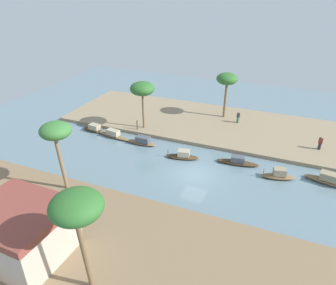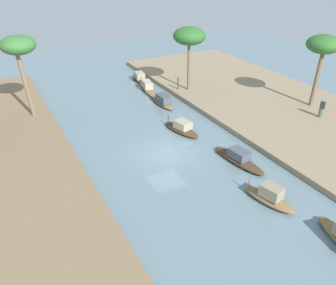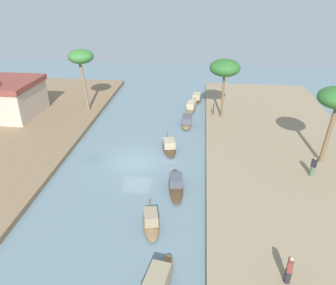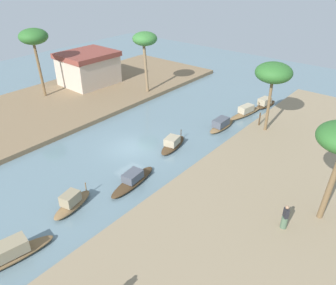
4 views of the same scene
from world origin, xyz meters
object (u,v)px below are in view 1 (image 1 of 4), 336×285
object	(u,v)px
palm_tree_left_far	(142,89)
palm_tree_right_tall	(77,208)
palm_tree_left_near	(227,80)
sampan_foreground	(142,141)
riverside_building	(21,231)
sampan_upstream_small	(278,175)
person_on_near_bank	(238,118)
mooring_post	(137,125)
sampan_downstream_large	(332,180)
sampan_with_red_awning	(113,135)
person_by_mooring	(320,143)
sampan_open_hull	(94,129)
palm_tree_right_short	(56,132)
sampan_midstream	(183,156)

from	to	relation	value
palm_tree_left_far	palm_tree_right_tall	world-z (taller)	palm_tree_right_tall
palm_tree_left_near	palm_tree_left_far	size ratio (longest dim) A/B	1.02
sampan_foreground	riverside_building	distance (m)	19.12
sampan_upstream_small	person_on_near_bank	distance (m)	13.25
mooring_post	palm_tree_left_near	xyz separation A→B (m)	(-9.49, -8.78, 4.80)
person_on_near_bank	mooring_post	distance (m)	13.87
person_on_near_bank	riverside_building	xyz separation A→B (m)	(9.38, 29.12, 1.32)
sampan_downstream_large	sampan_with_red_awning	size ratio (longest dim) A/B	1.04
sampan_foreground	mooring_post	bearing A→B (deg)	-52.88
palm_tree_left_near	person_by_mooring	bearing A→B (deg)	156.25
sampan_open_hull	palm_tree_right_short	xyz separation A→B (m)	(-5.50, 12.52, 5.95)
sampan_midstream	palm_tree_left_near	distance (m)	14.12
sampan_upstream_small	sampan_with_red_awning	bearing A→B (deg)	-18.09
sampan_open_hull	palm_tree_left_near	world-z (taller)	palm_tree_left_near
riverside_building	palm_tree_left_far	bearing A→B (deg)	-83.70
palm_tree_right_tall	sampan_downstream_large	bearing A→B (deg)	-127.38
sampan_midstream	person_by_mooring	size ratio (longest dim) A/B	2.32
sampan_with_red_awning	sampan_midstream	bearing A→B (deg)	-179.79
sampan_with_red_awning	sampan_open_hull	bearing A→B (deg)	-0.15
sampan_upstream_small	palm_tree_right_short	size ratio (longest dim) A/B	0.51
palm_tree_right_tall	person_on_near_bank	bearing A→B (deg)	-96.41
palm_tree_left_near	riverside_building	xyz separation A→B (m)	(7.08, 30.60, -3.45)
sampan_foreground	palm_tree_right_tall	xyz separation A→B (m)	(-6.31, 19.79, 6.50)
sampan_downstream_large	sampan_upstream_small	bearing A→B (deg)	21.42
person_by_mooring	palm_tree_left_near	distance (m)	14.53
sampan_midstream	sampan_downstream_large	distance (m)	15.32
palm_tree_left_far	palm_tree_left_near	bearing A→B (deg)	-138.57
sampan_midstream	palm_tree_right_tall	world-z (taller)	palm_tree_right_tall
palm_tree_left_far	sampan_foreground	bearing A→B (deg)	113.47
sampan_downstream_large	person_by_mooring	xyz separation A→B (m)	(1.12, -6.50, 0.76)
sampan_with_red_awning	palm_tree_right_short	world-z (taller)	palm_tree_right_short
sampan_with_red_awning	person_on_near_bank	bearing A→B (deg)	-135.46
sampan_with_red_awning	riverside_building	size ratio (longest dim) A/B	0.77
mooring_post	palm_tree_left_far	distance (m)	4.80
palm_tree_right_short	sampan_midstream	bearing A→B (deg)	-127.62
sampan_foreground	riverside_building	xyz separation A→B (m)	(-0.29, 19.01, 2.00)
sampan_midstream	palm_tree_right_tall	distance (m)	19.61
palm_tree_left_far	sampan_midstream	bearing A→B (deg)	145.93
sampan_downstream_large	palm_tree_right_short	size ratio (longest dim) A/B	0.77
palm_tree_left_near	sampan_with_red_awning	bearing A→B (deg)	44.12
person_on_near_bank	palm_tree_left_near	world-z (taller)	palm_tree_left_near
mooring_post	palm_tree_right_short	bearing A→B (deg)	89.84
sampan_upstream_small	sampan_open_hull	bearing A→B (deg)	-18.77
sampan_upstream_small	palm_tree_right_short	distance (m)	21.79
person_by_mooring	palm_tree_right_short	bearing A→B (deg)	53.65
person_on_near_bank	palm_tree_left_near	xyz separation A→B (m)	(2.30, -1.48, 4.77)
sampan_open_hull	riverside_building	xyz separation A→B (m)	(-7.94, 19.90, 2.02)
sampan_with_red_awning	mooring_post	size ratio (longest dim) A/B	4.01
person_by_mooring	palm_tree_right_tall	size ratio (longest dim) A/B	0.22
sampan_foreground	palm_tree_right_short	world-z (taller)	palm_tree_right_short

